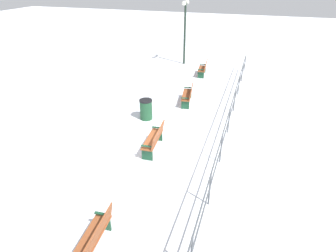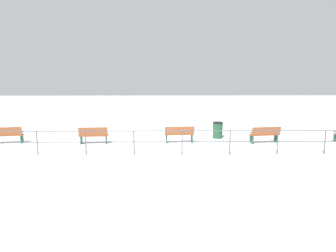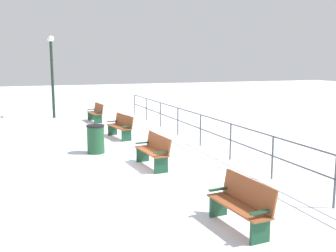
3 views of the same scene
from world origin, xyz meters
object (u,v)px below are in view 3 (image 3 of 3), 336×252
at_px(bench_third, 154,150).
at_px(bench_nearest, 96,112).
at_px(lamppost_near, 52,62).
at_px(trash_bin, 96,139).
at_px(bench_second, 121,126).
at_px(bench_fourth, 242,203).

bearing_deg(bench_third, bench_nearest, -94.24).
distance_m(lamppost_near, trash_bin, 9.42).
height_order(bench_nearest, bench_third, bench_third).
bearing_deg(trash_bin, bench_second, -121.52).
xyz_separation_m(bench_nearest, bench_fourth, (-0.18, 13.77, 0.01)).
relative_size(bench_fourth, trash_bin, 1.64).
height_order(lamppost_near, trash_bin, lamppost_near).
height_order(bench_fourth, lamppost_near, lamppost_near).
xyz_separation_m(bench_nearest, bench_second, (-0.16, 4.58, 0.02)).
bearing_deg(bench_fourth, lamppost_near, -87.06).
xyz_separation_m(bench_second, bench_third, (0.14, 4.60, 0.00)).
bearing_deg(trash_bin, lamppost_near, -86.05).
bearing_deg(bench_fourth, trash_bin, -82.71).
bearing_deg(bench_third, bench_second, -96.16).
height_order(bench_nearest, trash_bin, trash_bin).
distance_m(bench_fourth, trash_bin, 7.04).
distance_m(bench_nearest, bench_third, 9.18).
distance_m(bench_second, bench_fourth, 9.18).
relative_size(bench_second, lamppost_near, 0.39).
height_order(bench_second, lamppost_near, lamppost_near).
bearing_deg(bench_second, lamppost_near, -82.53).
bearing_deg(bench_nearest, bench_second, 86.20).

